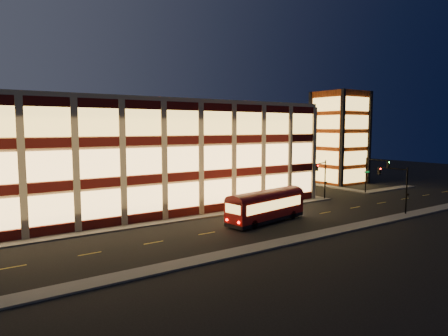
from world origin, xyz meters
TOP-DOWN VIEW (x-y plane):
  - ground at (0.00, 0.00)m, footprint 200.00×200.00m
  - sidewalk_office_south at (-3.00, 1.00)m, footprint 54.00×2.00m
  - sidewalk_office_east at (23.00, 17.00)m, footprint 2.00×30.00m
  - sidewalk_tower_south at (40.00, 1.00)m, footprint 14.00×2.00m
  - sidewalk_tower_west at (34.00, 17.00)m, footprint 2.00×30.00m
  - sidewalk_near at (0.00, -13.00)m, footprint 100.00×2.00m
  - office_building at (-2.91, 16.91)m, footprint 50.45×30.45m
  - stair_tower at (39.95, 11.95)m, footprint 8.60×8.60m
  - traffic_signal_far at (22.21, 0.24)m, footprint 3.79×1.87m
  - traffic_signal_right at (33.50, -0.62)m, footprint 1.20×4.37m
  - traffic_signal_near at (23.50, -11.03)m, footprint 0.32×4.45m
  - trolley_bus at (6.41, -5.51)m, footprint 11.31×4.64m

SIDE VIEW (x-z plane):
  - ground at x=0.00m, z-range 0.00..0.00m
  - sidewalk_office_south at x=-3.00m, z-range 0.00..0.15m
  - sidewalk_office_east at x=23.00m, z-range 0.00..0.15m
  - sidewalk_tower_south at x=40.00m, z-range 0.00..0.15m
  - sidewalk_tower_west at x=34.00m, z-range 0.00..0.15m
  - sidewalk_near at x=0.00m, z-range 0.00..0.15m
  - trolley_bus at x=6.41m, z-range 0.20..3.93m
  - traffic_signal_right at x=33.50m, z-range 1.10..7.10m
  - traffic_signal_far at x=22.21m, z-range 1.11..7.11m
  - traffic_signal_near at x=23.50m, z-range 1.13..7.13m
  - office_building at x=-2.91m, z-range 0.00..14.50m
  - stair_tower at x=39.95m, z-range -0.01..17.99m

